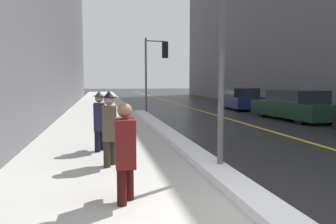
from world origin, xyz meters
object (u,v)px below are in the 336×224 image
lamp_post (222,21)px  parked_car_navy (241,99)px  parked_car_dark_green (295,106)px  traffic_light_near (157,60)px  pedestrian_with_shoulder_bag (125,148)px  pedestrian_trailing (109,125)px  pedestrian_in_fedora (99,119)px

lamp_post → parked_car_navy: (6.60, 13.82, -2.29)m
lamp_post → parked_car_dark_green: bearing=49.5°
lamp_post → traffic_light_near: lamp_post is taller
pedestrian_with_shoulder_bag → pedestrian_trailing: (-0.17, 2.16, 0.05)m
pedestrian_trailing → pedestrian_in_fedora: (-0.21, 1.56, -0.03)m
traffic_light_near → parked_car_navy: 6.58m
pedestrian_trailing → parked_car_dark_green: (8.72, 6.85, -0.22)m
parked_car_dark_green → parked_car_navy: (0.01, 6.11, -0.01)m
traffic_light_near → parked_car_dark_green: size_ratio=0.85×
traffic_light_near → pedestrian_in_fedora: bearing=-116.0°
lamp_post → pedestrian_trailing: (-2.13, 0.86, -2.06)m
pedestrian_in_fedora → parked_car_dark_green: (8.92, 5.29, -0.19)m
lamp_post → pedestrian_with_shoulder_bag: 3.16m
pedestrian_with_shoulder_bag → parked_car_dark_green: 12.42m
pedestrian_in_fedora → pedestrian_trailing: bearing=8.2°
pedestrian_in_fedora → parked_car_navy: bearing=142.5°
parked_car_dark_green → traffic_light_near: bearing=51.0°
traffic_light_near → parked_car_navy: traffic_light_near is taller
lamp_post → parked_car_navy: size_ratio=1.12×
pedestrian_trailing → pedestrian_in_fedora: size_ratio=1.03×
pedestrian_in_fedora → parked_car_dark_green: size_ratio=0.32×
lamp_post → pedestrian_in_fedora: bearing=134.0°
pedestrian_in_fedora → parked_car_navy: 14.49m
lamp_post → pedestrian_trailing: lamp_post is taller
parked_car_navy → pedestrian_in_fedora: bearing=146.8°
pedestrian_trailing → pedestrian_with_shoulder_bag: bearing=5.1°
traffic_light_near → pedestrian_with_shoulder_bag: size_ratio=2.79×
pedestrian_with_shoulder_bag → pedestrian_in_fedora: 3.74m
lamp_post → parked_car_navy: bearing=64.5°
lamp_post → pedestrian_with_shoulder_bag: size_ratio=3.32×
parked_car_navy → lamp_post: bearing=159.3°
pedestrian_with_shoulder_bag → parked_car_dark_green: bearing=137.1°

